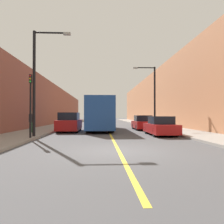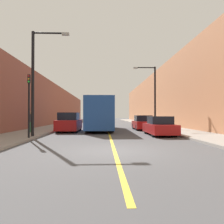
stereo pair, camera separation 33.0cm
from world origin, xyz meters
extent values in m
plane|color=#474749|center=(0.00, 0.00, 0.00)|extent=(200.00, 200.00, 0.00)
cube|color=gray|center=(-6.73, 30.00, 0.08)|extent=(3.40, 72.00, 0.15)
cube|color=gray|center=(6.73, 30.00, 0.08)|extent=(3.40, 72.00, 0.15)
cube|color=brown|center=(-10.43, 30.00, 3.39)|extent=(4.00, 72.00, 6.77)
cube|color=#B2724C|center=(10.43, 30.00, 4.59)|extent=(4.00, 72.00, 9.19)
cube|color=gold|center=(0.00, 30.00, 0.00)|extent=(0.16, 72.00, 0.01)
cube|color=#1E4793|center=(-0.85, 13.84, 1.76)|extent=(2.59, 11.51, 2.95)
cube|color=black|center=(-0.85, 8.12, 2.28)|extent=(2.20, 0.04, 1.33)
cylinder|color=black|center=(-1.86, 10.27, 0.47)|extent=(0.57, 0.95, 0.95)
cylinder|color=black|center=(0.16, 10.27, 0.47)|extent=(0.57, 0.95, 0.95)
cylinder|color=black|center=(-1.86, 17.41, 0.47)|extent=(0.57, 0.95, 0.95)
cylinder|color=black|center=(0.16, 17.41, 0.47)|extent=(0.57, 0.95, 0.95)
cube|color=maroon|center=(-3.77, 11.45, 0.67)|extent=(1.96, 4.93, 0.93)
cube|color=black|center=(-3.77, 11.20, 1.48)|extent=(1.72, 2.71, 0.70)
cube|color=black|center=(-3.77, 9.01, 0.83)|extent=(1.66, 0.04, 0.42)
cylinder|color=black|center=(-4.53, 9.92, 0.34)|extent=(0.43, 0.68, 0.68)
cylinder|color=black|center=(-3.00, 9.92, 0.34)|extent=(0.43, 0.68, 0.68)
cylinder|color=black|center=(-4.53, 12.97, 0.34)|extent=(0.43, 0.68, 0.68)
cylinder|color=black|center=(-3.00, 12.97, 0.34)|extent=(0.43, 0.68, 0.68)
cube|color=maroon|center=(3.92, 7.36, 0.54)|extent=(1.82, 4.63, 0.71)
cube|color=black|center=(3.92, 7.13, 1.20)|extent=(1.60, 2.09, 0.60)
cube|color=black|center=(3.92, 5.07, 0.67)|extent=(1.55, 0.04, 0.32)
cylinder|color=black|center=(3.21, 5.92, 0.31)|extent=(0.40, 0.62, 0.62)
cylinder|color=black|center=(4.63, 5.92, 0.31)|extent=(0.40, 0.62, 0.62)
cylinder|color=black|center=(3.21, 8.79, 0.31)|extent=(0.40, 0.62, 0.62)
cylinder|color=black|center=(4.63, 8.79, 0.31)|extent=(0.40, 0.62, 0.62)
cube|color=maroon|center=(3.77, 13.81, 0.56)|extent=(1.87, 4.24, 0.75)
cube|color=black|center=(3.77, 13.60, 1.25)|extent=(1.65, 1.91, 0.63)
cube|color=black|center=(3.77, 11.72, 0.69)|extent=(1.59, 0.04, 0.34)
cylinder|color=black|center=(3.04, 12.49, 0.31)|extent=(0.41, 0.62, 0.62)
cylinder|color=black|center=(4.50, 12.49, 0.31)|extent=(0.41, 0.62, 0.62)
cylinder|color=black|center=(3.04, 15.12, 0.31)|extent=(0.41, 0.62, 0.62)
cylinder|color=black|center=(4.50, 15.12, 0.31)|extent=(0.41, 0.62, 0.62)
cylinder|color=black|center=(-5.34, 5.39, 3.75)|extent=(0.20, 0.20, 7.20)
cylinder|color=black|center=(-4.23, 5.39, 7.25)|extent=(2.22, 0.12, 0.12)
cube|color=#999993|center=(-3.12, 5.39, 7.20)|extent=(0.50, 0.24, 0.16)
cylinder|color=black|center=(5.34, 14.67, 3.61)|extent=(0.20, 0.20, 6.91)
cylinder|color=black|center=(4.23, 14.67, 6.96)|extent=(2.22, 0.12, 0.12)
cube|color=#999993|center=(3.12, 14.67, 6.91)|extent=(0.50, 0.24, 0.16)
cylinder|color=black|center=(-5.24, 4.34, 1.89)|extent=(0.12, 0.12, 3.47)
cube|color=black|center=(-5.24, 4.34, 3.90)|extent=(0.16, 0.16, 0.55)
cylinder|color=#B21919|center=(-5.24, 4.25, 4.08)|extent=(0.11, 0.02, 0.11)
cylinder|color=gold|center=(-5.24, 4.25, 3.90)|extent=(0.11, 0.02, 0.11)
cylinder|color=#26E53F|center=(-5.24, 4.25, 3.72)|extent=(0.11, 0.02, 0.11)
cylinder|color=#336B47|center=(-6.68, 8.90, 0.58)|extent=(0.18, 0.18, 0.85)
cylinder|color=#336B47|center=(-6.50, 8.90, 0.58)|extent=(0.18, 0.18, 0.85)
cube|color=#2D2D33|center=(-6.59, 8.90, 1.34)|extent=(0.39, 0.21, 0.67)
sphere|color=#8C664C|center=(-6.59, 8.90, 1.80)|extent=(0.25, 0.25, 0.25)
camera|label=1|loc=(-0.81, -9.71, 1.59)|focal=35.00mm
camera|label=2|loc=(-0.48, -9.72, 1.59)|focal=35.00mm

